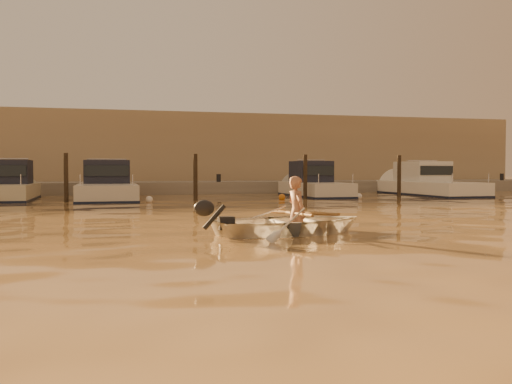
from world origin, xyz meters
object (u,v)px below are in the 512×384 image
object	(u,v)px
dinghy	(292,223)
moored_boat_1	(10,186)
moored_boat_4	(315,184)
moored_boat_5	(429,183)
person	(297,212)
moored_boat_2	(107,185)
waterfront_building	(168,153)

from	to	relation	value
dinghy	moored_boat_1	bearing A→B (deg)	16.31
moored_boat_1	moored_boat_4	distance (m)	14.04
dinghy	moored_boat_5	distance (m)	19.87
person	moored_boat_2	world-z (taller)	moored_boat_2
moored_boat_4	person	bearing A→B (deg)	-111.76
moored_boat_5	waterfront_building	distance (m)	16.71
moored_boat_2	moored_boat_4	distance (m)	9.97
person	moored_boat_5	distance (m)	19.79
waterfront_building	moored_boat_4	bearing A→B (deg)	-61.09
dinghy	person	distance (m)	0.24
moored_boat_1	moored_boat_2	world-z (taller)	same
dinghy	moored_boat_4	distance (m)	16.57
dinghy	moored_boat_1	world-z (taller)	moored_boat_1
moored_boat_4	waterfront_building	size ratio (longest dim) A/B	0.14
person	moored_boat_2	size ratio (longest dim) A/B	0.18
dinghy	waterfront_building	xyz separation A→B (m)	(0.15, 26.35, 2.18)
waterfront_building	moored_boat_2	bearing A→B (deg)	-109.49
moored_boat_4	dinghy	bearing A→B (deg)	-112.06
moored_boat_2	moored_boat_4	size ratio (longest dim) A/B	1.28
moored_boat_1	moored_boat_5	distance (m)	20.42
waterfront_building	moored_boat_5	bearing A→B (deg)	-41.44
moored_boat_2	waterfront_building	distance (m)	11.80
person	dinghy	bearing A→B (deg)	90.00
moored_boat_1	waterfront_building	distance (m)	13.70
person	waterfront_building	bearing A→B (deg)	-10.78
person	moored_boat_1	xyz separation A→B (m)	(-7.92, 15.34, 0.18)
person	moored_boat_1	distance (m)	17.26
moored_boat_1	moored_boat_2	distance (m)	4.07
moored_boat_1	moored_boat_2	size ratio (longest dim) A/B	0.72
moored_boat_2	waterfront_building	size ratio (longest dim) A/B	0.18
moored_boat_1	dinghy	bearing A→B (deg)	-63.01
dinghy	waterfront_building	size ratio (longest dim) A/B	0.07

